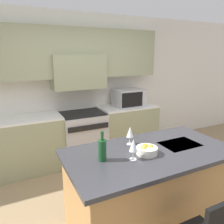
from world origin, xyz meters
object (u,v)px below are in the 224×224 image
range_stove (83,137)px  fruit_bowl (147,150)px  wine_bottle (102,150)px  wine_glass_far (130,132)px  wine_glass_near (133,146)px  microwave (129,98)px

range_stove → fruit_bowl: size_ratio=4.14×
wine_bottle → wine_glass_far: (0.45, 0.22, 0.03)m
wine_bottle → range_stove: bearing=77.3°
wine_glass_near → wine_glass_far: bearing=64.1°
range_stove → wine_bottle: (-0.42, -1.89, 0.60)m
wine_glass_far → range_stove: bearing=90.8°
wine_glass_far → fruit_bowl: size_ratio=0.98×
wine_glass_near → fruit_bowl: size_ratio=0.98×
range_stove → wine_bottle: size_ratio=3.02×
wine_glass_near → fruit_bowl: wine_glass_near is taller
wine_bottle → wine_glass_near: (0.28, -0.12, 0.03)m
microwave → fruit_bowl: microwave is taller
range_stove → wine_glass_near: wine_glass_near is taller
microwave → wine_glass_near: size_ratio=2.67×
microwave → wine_glass_near: (-1.14, -2.02, -0.03)m
range_stove → wine_bottle: 2.02m
wine_bottle → wine_glass_near: 0.31m
range_stove → wine_glass_near: size_ratio=4.23×
microwave → wine_glass_near: bearing=-119.4°
range_stove → microwave: (1.00, 0.02, 0.66)m
microwave → range_stove: bearing=-178.9°
range_stove → wine_bottle: bearing=-102.7°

